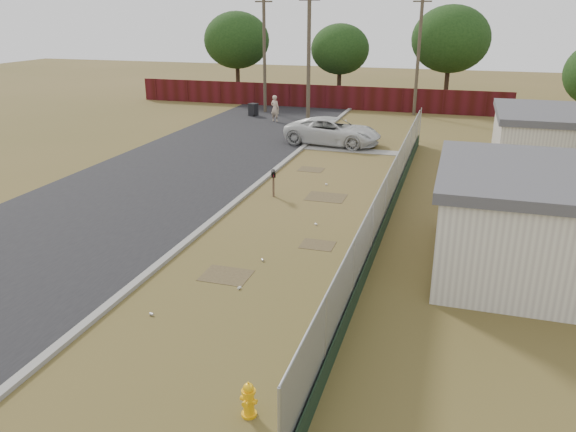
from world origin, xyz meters
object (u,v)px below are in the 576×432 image
(fire_hydrant, at_px, (249,400))
(trash_bin, at_px, (253,110))
(pedestrian, at_px, (275,109))
(pickup_truck, at_px, (333,131))
(mailbox, at_px, (273,176))

(fire_hydrant, xyz_separation_m, trash_bin, (-11.25, 30.58, 0.12))
(fire_hydrant, distance_m, trash_bin, 32.59)
(pedestrian, xyz_separation_m, trash_bin, (-2.23, 1.68, -0.44))
(fire_hydrant, relative_size, pickup_truck, 0.14)
(mailbox, relative_size, trash_bin, 1.24)
(fire_hydrant, bearing_deg, pickup_truck, 98.84)
(fire_hydrant, xyz_separation_m, pedestrian, (-9.02, 28.90, 0.56))
(pickup_truck, bearing_deg, fire_hydrant, -164.20)
(trash_bin, bearing_deg, pedestrian, -36.98)
(fire_hydrant, xyz_separation_m, mailbox, (-3.81, 12.93, 0.54))
(pickup_truck, xyz_separation_m, trash_bin, (-7.65, 7.43, -0.29))
(fire_hydrant, relative_size, mailbox, 0.67)
(pedestrian, height_order, trash_bin, pedestrian)
(mailbox, bearing_deg, fire_hydrant, -73.59)
(fire_hydrant, bearing_deg, pedestrian, 107.33)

